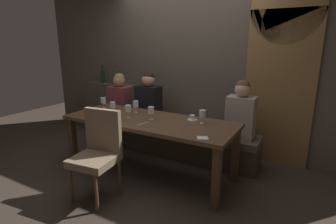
{
  "coord_description": "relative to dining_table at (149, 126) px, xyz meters",
  "views": [
    {
      "loc": [
        1.79,
        -2.7,
        1.68
      ],
      "look_at": [
        0.22,
        0.1,
        0.84
      ],
      "focal_mm": 28.47,
      "sensor_mm": 36.0,
      "label": 1
    }
  ],
  "objects": [
    {
      "name": "fork_on_table",
      "position": [
        0.04,
        -0.2,
        0.09
      ],
      "size": [
        0.06,
        0.17,
        0.01
      ],
      "primitive_type": "cube",
      "rotation": [
        0.0,
        0.0,
        -0.24
      ],
      "color": "silver",
      "rests_on": "dining_table"
    },
    {
      "name": "wine_glass_far_left",
      "position": [
        -0.28,
        -0.07,
        0.2
      ],
      "size": [
        0.08,
        0.08,
        0.16
      ],
      "color": "silver",
      "rests_on": "dining_table"
    },
    {
      "name": "wine_glass_end_left",
      "position": [
        -0.34,
        0.19,
        0.2
      ],
      "size": [
        0.08,
        0.08,
        0.16
      ],
      "color": "silver",
      "rests_on": "dining_table"
    },
    {
      "name": "wine_bottle_pale_label",
      "position": [
        -1.38,
        1.02,
        0.42
      ],
      "size": [
        0.08,
        0.08,
        0.33
      ],
      "color": "#384728",
      "rests_on": "back_counter"
    },
    {
      "name": "wine_glass_near_right",
      "position": [
        0.65,
        0.16,
        0.2
      ],
      "size": [
        0.08,
        0.08,
        0.16
      ],
      "color": "silver",
      "rests_on": "dining_table"
    },
    {
      "name": "folded_napkin",
      "position": [
        0.85,
        -0.32,
        0.09
      ],
      "size": [
        0.14,
        0.14,
        0.01
      ],
      "primitive_type": "cube",
      "rotation": [
        0.0,
        0.0,
        0.48
      ],
      "color": "silver",
      "rests_on": "dining_table"
    },
    {
      "name": "banquette_bench",
      "position": [
        0.0,
        0.7,
        -0.42
      ],
      "size": [
        2.5,
        0.44,
        0.45
      ],
      "color": "#40352A",
      "rests_on": "ground"
    },
    {
      "name": "dining_table",
      "position": [
        0.0,
        0.0,
        0.0
      ],
      "size": [
        2.2,
        0.84,
        0.74
      ],
      "color": "#493422",
      "rests_on": "ground"
    },
    {
      "name": "wine_glass_end_right",
      "position": [
        -0.89,
        0.15,
        0.2
      ],
      "size": [
        0.08,
        0.08,
        0.16
      ],
      "color": "silver",
      "rests_on": "dining_table"
    },
    {
      "name": "ground",
      "position": [
        0.0,
        0.0,
        -0.65
      ],
      "size": [
        9.0,
        9.0,
        0.0
      ],
      "primitive_type": "plane",
      "color": "#382D26"
    },
    {
      "name": "back_wall_tiled",
      "position": [
        0.0,
        1.22,
        0.85
      ],
      "size": [
        6.0,
        0.12,
        3.0
      ],
      "primitive_type": "cube",
      "color": "brown",
      "rests_on": "ground"
    },
    {
      "name": "chair_near_side",
      "position": [
        -0.19,
        -0.72,
        -0.09
      ],
      "size": [
        0.49,
        0.49,
        0.98
      ],
      "color": "brown",
      "rests_on": "ground"
    },
    {
      "name": "wine_glass_near_left",
      "position": [
        0.03,
        -0.0,
        0.2
      ],
      "size": [
        0.08,
        0.08,
        0.16
      ],
      "color": "silver",
      "rests_on": "dining_table"
    },
    {
      "name": "espresso_cup",
      "position": [
        0.49,
        0.24,
        0.11
      ],
      "size": [
        0.12,
        0.12,
        0.06
      ],
      "color": "white",
      "rests_on": "dining_table"
    },
    {
      "name": "diner_redhead",
      "position": [
        -1.02,
        0.67,
        0.15
      ],
      "size": [
        0.36,
        0.24,
        0.75
      ],
      "color": "brown",
      "rests_on": "banquette_bench"
    },
    {
      "name": "diner_far_end",
      "position": [
        0.97,
        0.7,
        0.16
      ],
      "size": [
        0.36,
        0.24,
        0.77
      ],
      "color": "#9E9384",
      "rests_on": "banquette_bench"
    },
    {
      "name": "wine_glass_far_right",
      "position": [
        -0.58,
        -0.01,
        0.2
      ],
      "size": [
        0.08,
        0.08,
        0.16
      ],
      "color": "silver",
      "rests_on": "dining_table"
    },
    {
      "name": "diner_bearded",
      "position": [
        -0.45,
        0.67,
        0.18
      ],
      "size": [
        0.36,
        0.24,
        0.8
      ],
      "color": "black",
      "rests_on": "banquette_bench"
    },
    {
      "name": "wine_bottle_dark_red",
      "position": [
        -1.7,
        1.03,
        0.42
      ],
      "size": [
        0.08,
        0.08,
        0.33
      ],
      "color": "black",
      "rests_on": "back_counter"
    },
    {
      "name": "arched_door",
      "position": [
        1.35,
        1.15,
        0.71
      ],
      "size": [
        0.9,
        0.05,
        2.55
      ],
      "color": "olive",
      "rests_on": "ground"
    },
    {
      "name": "back_counter",
      "position": [
        -1.55,
        1.04,
        -0.18
      ],
      "size": [
        1.1,
        0.28,
        0.95
      ],
      "primitive_type": "cube",
      "color": "#494138",
      "rests_on": "ground"
    }
  ]
}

